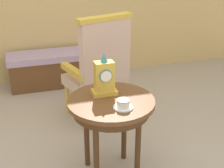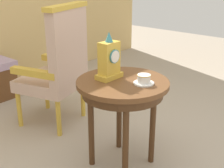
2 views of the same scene
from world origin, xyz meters
The scene contains 5 objects.
ground_plane centered at (0.00, 0.00, 0.00)m, with size 10.00×10.00×0.00m, color tan.
side_table centered at (0.03, 0.02, 0.60)m, with size 0.66×0.66×0.68m.
teacup_left centered at (0.08, -0.13, 0.71)m, with size 0.14×0.14×0.07m.
mantel_clock centered at (0.01, 0.12, 0.81)m, with size 0.19×0.11×0.34m.
armchair centered at (0.17, 0.88, 0.59)m, with size 0.67×0.66×1.14m.
Camera 2 is at (-1.56, -1.27, 1.43)m, focal length 49.65 mm.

